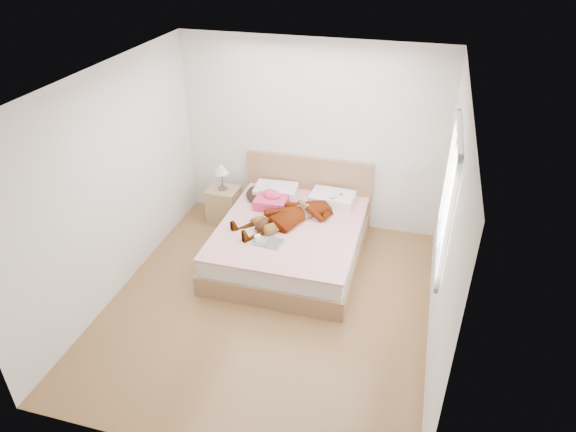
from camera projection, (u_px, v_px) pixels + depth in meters
The scene contains 11 objects.
ground at pixel (269, 304), 5.95m from camera, with size 4.00×4.00×0.00m, color #55341A.
woman at pixel (295, 211), 6.55m from camera, with size 0.63×1.67×0.23m, color white.
hair at pixel (263, 194), 7.09m from camera, with size 0.47×0.58×0.09m, color black.
phone at pixel (267, 186), 6.95m from camera, with size 0.05×0.10×0.01m, color silver.
room_shell at pixel (448, 198), 5.02m from camera, with size 4.00×4.00×4.00m.
bed at pixel (292, 237), 6.66m from camera, with size 1.80×2.08×1.00m.
towel at pixel (271, 201), 6.83m from camera, with size 0.43×0.36×0.22m.
magazine at pixel (267, 242), 6.13m from camera, with size 0.41×0.29×0.02m.
coffee_mug at pixel (258, 239), 6.11m from camera, with size 0.12×0.09×0.09m.
plush_toy at pixel (263, 225), 6.34m from camera, with size 0.21×0.27×0.14m.
nightstand at pixel (224, 202), 7.39m from camera, with size 0.44×0.40×0.92m.
Camera 1 is at (1.43, -4.36, 3.93)m, focal length 32.00 mm.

